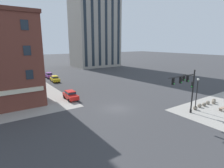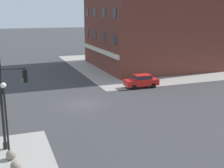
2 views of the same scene
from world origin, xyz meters
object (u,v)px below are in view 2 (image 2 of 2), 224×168
Objects in this scene: bollard_sphere_curb_b at (16,166)px; traffic_signal_main at (3,84)px; street_lamp_corner_near at (6,112)px; car_main_northbound_near at (142,80)px; bollard_sphere_curb_a at (11,155)px.

traffic_signal_main is at bearing -175.77° from bollard_sphere_curb_b.
street_lamp_corner_near is 1.18× the size of car_main_northbound_near.
bollard_sphere_curb_a is 1.00× the size of bollard_sphere_curb_b.
bollard_sphere_curb_b is 0.13× the size of street_lamp_corner_near.
bollard_sphere_curb_a is 22.21m from car_main_northbound_near.
car_main_northbound_near is (-14.35, 16.87, -2.39)m from street_lamp_corner_near.
bollard_sphere_curb_b is at bearing 7.38° from bollard_sphere_curb_a.
car_main_northbound_near is (-11.47, 16.91, -3.57)m from traffic_signal_main.
bollard_sphere_curb_b is (1.65, 0.21, 0.00)m from bollard_sphere_curb_a.
traffic_signal_main reaches higher than street_lamp_corner_near.
street_lamp_corner_near reaches higher than car_main_northbound_near.
traffic_signal_main is 3.12m from street_lamp_corner_near.
traffic_signal_main reaches higher than bollard_sphere_curb_b.
car_main_northbound_near is at bearing 124.15° from traffic_signal_main.
bollard_sphere_curb_b is 23.17m from car_main_northbound_near.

